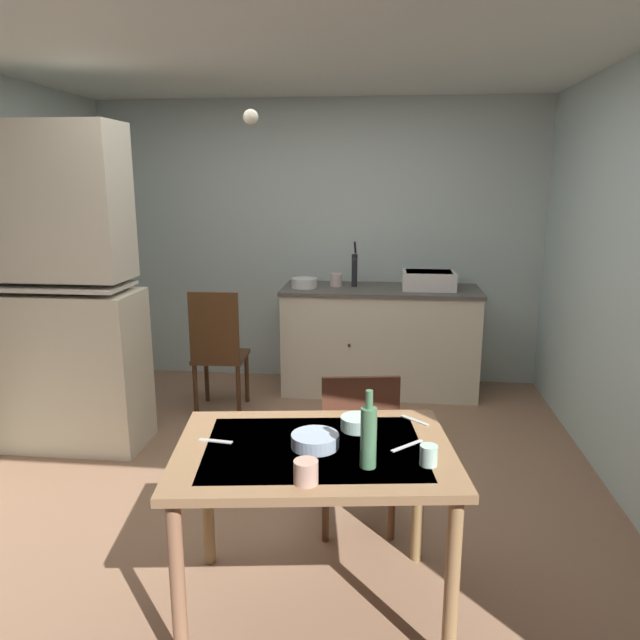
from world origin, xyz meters
name	(u,v)px	position (x,y,z in m)	size (l,w,h in m)	color
ground_plane	(279,481)	(0.00, 0.00, 0.00)	(5.11, 5.11, 0.00)	#8F6A4F
wall_back	(318,243)	(0.00, 2.10, 1.25)	(4.08, 0.10, 2.51)	silver
ceiling_slab	(272,34)	(0.00, 0.00, 2.56)	(4.08, 4.21, 0.10)	white
hutch_cabinet	(67,302)	(-1.49, 0.39, 1.02)	(0.95, 0.48, 2.18)	beige
counter_cabinet	(380,340)	(0.58, 1.73, 0.46)	(1.68, 0.64, 0.92)	beige
sink_basin	(429,280)	(0.98, 1.73, 0.99)	(0.44, 0.34, 0.15)	silver
hand_pump	(354,267)	(0.35, 1.78, 1.08)	(0.05, 0.27, 0.39)	#232328
mixing_bowl_counter	(304,283)	(-0.07, 1.68, 0.96)	(0.22, 0.22, 0.08)	white
stoneware_crock	(336,280)	(0.20, 1.78, 0.97)	(0.11, 0.11, 0.11)	beige
dining_table	(314,469)	(0.35, -1.09, 0.66)	(1.22, 0.94, 0.76)	#926D49
chair_far_side	(357,446)	(0.50, -0.46, 0.48)	(0.46, 0.46, 0.89)	#4F301B
chair_by_counter	(218,350)	(-0.66, 1.06, 0.52)	(0.42, 0.42, 1.00)	#4B2E1B
serving_bowl_wide	(357,423)	(0.52, -0.89, 0.79)	(0.14, 0.14, 0.06)	#ADD1C1
soup_bowl_small	(315,441)	(0.35, -1.09, 0.78)	(0.19, 0.19, 0.06)	#9EB2C6
teacup_mint	(306,472)	(0.36, -1.39, 0.80)	(0.09, 0.09, 0.09)	tan
teacup_cream	(429,455)	(0.80, -1.20, 0.80)	(0.07, 0.07, 0.08)	#ADD1C1
glass_bottle	(369,436)	(0.57, -1.24, 0.88)	(0.06, 0.06, 0.31)	#4C7F56
table_knife	(407,446)	(0.73, -1.04, 0.76)	(0.17, 0.02, 0.01)	silver
teaspoon_near_bowl	(216,441)	(-0.06, -1.08, 0.76)	(0.15, 0.02, 0.01)	beige
teaspoon_by_cup	(415,420)	(0.77, -0.77, 0.76)	(0.15, 0.02, 0.01)	beige
pendant_bulb	(251,117)	(-0.10, -0.09, 2.14)	(0.08, 0.08, 0.08)	#F9EFCC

